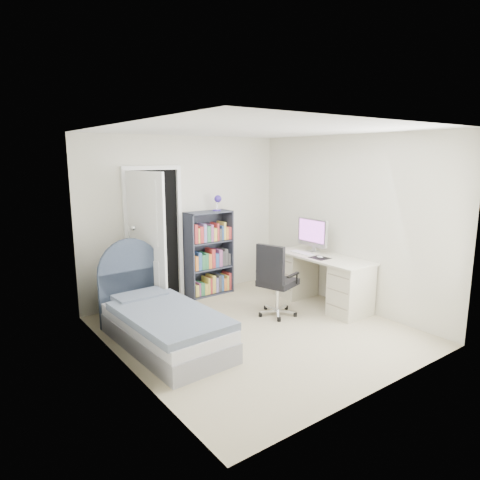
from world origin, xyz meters
TOP-DOWN VIEW (x-y plane):
  - room_shell at (0.00, 0.00)m, footprint 3.50×3.70m
  - door at (-0.75, 1.52)m, footprint 0.92×0.81m
  - bed at (-1.14, 0.37)m, footprint 0.95×1.90m
  - nightstand at (-1.23, 1.61)m, footprint 0.38×0.38m
  - floor_lamp at (-1.02, 1.50)m, footprint 0.18×0.18m
  - bookcase at (0.33, 1.63)m, footprint 0.75×0.32m
  - desk at (1.40, 0.20)m, footprint 0.61×1.54m
  - office_chair at (0.51, 0.24)m, footprint 0.58×0.59m

SIDE VIEW (x-z plane):
  - bed at x=-1.14m, z-range -0.31..0.83m
  - nightstand at x=-1.23m, z-range 0.09..0.65m
  - desk at x=1.40m, z-range -0.22..1.04m
  - floor_lamp at x=-1.02m, z-range -0.12..1.15m
  - office_chair at x=0.51m, z-range 0.05..1.09m
  - bookcase at x=0.33m, z-range -0.17..1.42m
  - door at x=-0.75m, z-range 0.00..2.06m
  - room_shell at x=0.00m, z-range -0.05..2.55m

